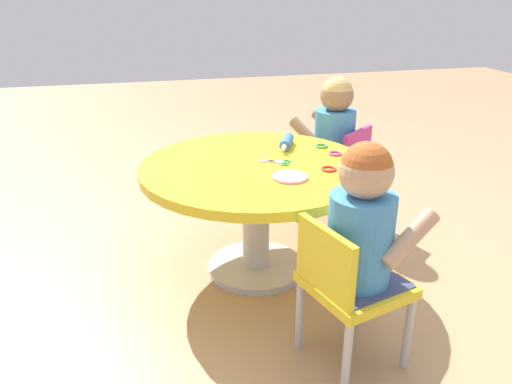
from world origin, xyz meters
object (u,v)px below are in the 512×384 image
Objects in this scene: craft_table at (256,188)px; rolling_pin at (287,142)px; child_chair_left at (348,285)px; seated_child_right at (334,127)px; craft_scissors at (279,162)px; child_chair_right at (338,169)px; seated_child_left at (363,221)px.

craft_table is 4.53× the size of rolling_pin.
child_chair_left is 1.05× the size of seated_child_right.
seated_child_right is 3.60× the size of craft_scissors.
child_chair_right is 0.23m from seated_child_right.
child_chair_left is 1.05× the size of seated_child_left.
craft_table is at bearing 15.81° from seated_child_left.
child_chair_left is 1.16m from seated_child_right.
seated_child_right is (1.07, -0.34, 0.00)m from seated_child_left.
craft_table is 0.15m from craft_scissors.
rolling_pin is at bearing -45.13° from craft_table.
rolling_pin reaches higher than craft_scissors.
craft_table is 6.96× the size of craft_scissors.
seated_child_left is 1.12m from child_chair_right.
seated_child_left reaches higher than craft_table.
craft_table is at bearing 84.34° from craft_scissors.
craft_scissors is (0.65, 0.04, 0.21)m from child_chair_left.
seated_child_right is (0.42, -0.53, 0.13)m from craft_table.
child_chair_left is at bearing 105.37° from seated_child_left.
seated_child_left reaches higher than rolling_pin.
seated_child_right is at bearing -19.48° from child_chair_left.
seated_child_left is at bearing -74.63° from child_chair_left.
child_chair_right is 3.79× the size of craft_scissors.
seated_child_right reaches higher than child_chair_left.
rolling_pin is at bearing 118.54° from child_chair_right.
seated_child_left and seated_child_right have the same top height.
craft_table is 1.93× the size of seated_child_right.
child_chair_left and child_chair_right have the same top height.
craft_scissors is at bearing -95.66° from craft_table.
seated_child_right reaches higher than child_chair_right.
child_chair_left is at bearing 176.55° from rolling_pin.
rolling_pin is (0.85, -0.05, 0.23)m from child_chair_left.
seated_child_left is 0.95× the size of child_chair_right.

